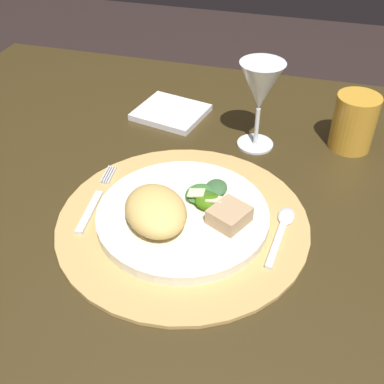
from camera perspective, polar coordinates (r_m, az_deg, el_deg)
The scene contains 11 objects.
dining_table at distance 0.90m, azimuth -0.54°, elevation -7.45°, with size 1.19×0.89×0.73m.
placemat at distance 0.71m, azimuth -1.10°, elevation -3.53°, with size 0.37×0.37×0.01m, color tan.
dinner_plate at distance 0.70m, azimuth -1.11°, elevation -2.84°, with size 0.25×0.25×0.02m, color white.
pasta_serving at distance 0.66m, azimuth -4.36°, elevation -2.23°, with size 0.11×0.08×0.05m, color #E8BC65.
salad_greens at distance 0.70m, azimuth 2.00°, elevation -0.60°, with size 0.08×0.08×0.02m.
bread_piece at distance 0.67m, azimuth 4.47°, elevation -2.81°, with size 0.05×0.05×0.02m, color tan.
fork at distance 0.75m, azimuth -11.49°, elevation -1.03°, with size 0.03×0.16×0.00m.
spoon at distance 0.70m, azimuth 10.77°, elevation -4.03°, with size 0.03×0.13×0.01m.
napkin at distance 0.96m, azimuth -2.54°, elevation 9.48°, with size 0.13×0.11×0.01m, color white.
wine_glass at distance 0.83m, azimuth 8.17°, elevation 12.09°, with size 0.08×0.08×0.16m.
amber_tumbler at distance 0.89m, azimuth 18.77°, elevation 7.89°, with size 0.08×0.08×0.10m, color gold.
Camera 1 is at (0.17, -0.59, 1.21)m, focal length 44.69 mm.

